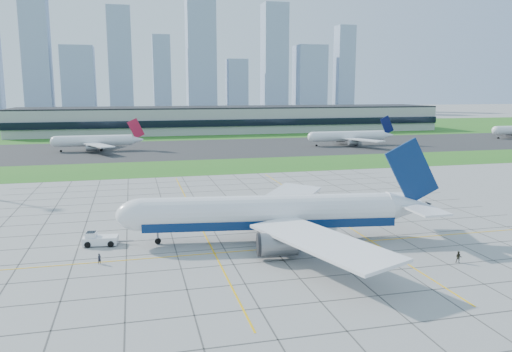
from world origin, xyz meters
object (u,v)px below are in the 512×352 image
(crew_near, at_px, (99,259))
(crew_far, at_px, (459,257))
(airliner, at_px, (272,213))
(distant_jet_2, at_px, (349,136))
(distant_jet_1, at_px, (96,141))
(pushback_tug, at_px, (99,239))

(crew_near, height_order, crew_far, crew_far)
(airliner, height_order, distant_jet_2, airliner)
(airliner, bearing_deg, distant_jet_1, 112.84)
(pushback_tug, bearing_deg, distant_jet_1, 101.48)
(distant_jet_2, bearing_deg, crew_far, -108.59)
(airliner, height_order, pushback_tug, airliner)
(airliner, height_order, distant_jet_1, airliner)
(distant_jet_1, xyz_separation_m, distant_jet_2, (115.83, -6.28, 0.00))
(crew_near, distance_m, crew_far, 55.41)
(crew_near, height_order, distant_jet_1, distant_jet_1)
(crew_near, bearing_deg, distant_jet_2, 15.10)
(airliner, bearing_deg, distant_jet_2, 68.43)
(crew_near, height_order, distant_jet_2, distant_jet_2)
(distant_jet_1, bearing_deg, distant_jet_2, -3.10)
(pushback_tug, bearing_deg, distant_jet_2, 58.95)
(crew_far, height_order, distant_jet_2, distant_jet_2)
(airliner, distance_m, pushback_tug, 30.23)
(crew_near, bearing_deg, crew_far, -51.71)
(pushback_tug, xyz_separation_m, distant_jet_1, (-8.99, 139.03, 3.44))
(airliner, relative_size, crew_far, 31.19)
(distant_jet_1, bearing_deg, crew_far, -68.56)
(crew_near, xyz_separation_m, crew_far, (53.88, -12.93, 0.10))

